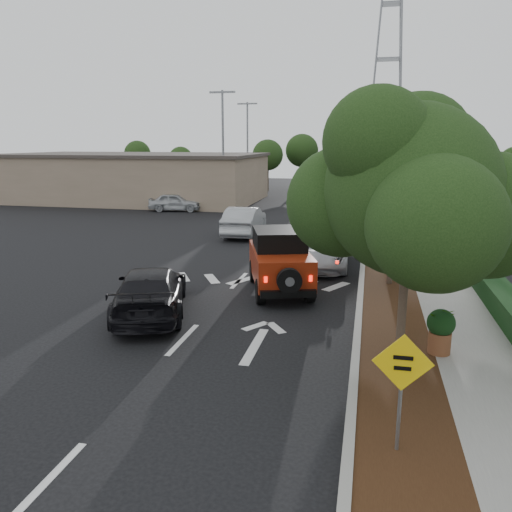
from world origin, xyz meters
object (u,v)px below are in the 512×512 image
(black_suv_oncoming, at_px, (151,291))
(red_jeep, at_px, (279,260))
(silver_suv_ahead, at_px, (322,251))
(speed_hump_sign, at_px, (402,377))

(black_suv_oncoming, bearing_deg, red_jeep, -153.93)
(silver_suv_ahead, xyz_separation_m, black_suv_oncoming, (-4.58, -7.18, 0.07))
(red_jeep, relative_size, black_suv_oncoming, 0.88)
(red_jeep, xyz_separation_m, black_suv_oncoming, (-3.41, -3.42, -0.38))
(red_jeep, height_order, black_suv_oncoming, red_jeep)
(red_jeep, bearing_deg, silver_suv_ahead, 54.84)
(silver_suv_ahead, bearing_deg, speed_hump_sign, -80.77)
(silver_suv_ahead, bearing_deg, red_jeep, -109.14)
(black_suv_oncoming, xyz_separation_m, speed_hump_sign, (7.10, -5.77, 0.72))
(red_jeep, distance_m, speed_hump_sign, 9.91)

